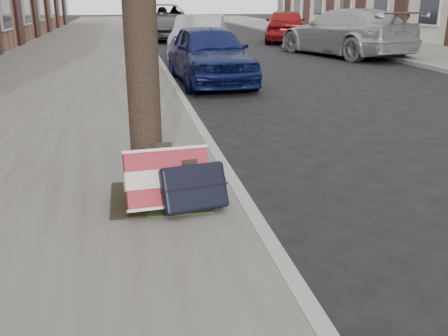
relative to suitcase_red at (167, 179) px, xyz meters
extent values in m
plane|color=black|center=(1.94, -0.93, -0.39)|extent=(120.00, 120.00, 0.00)
cube|color=slate|center=(-1.76, 14.07, -0.33)|extent=(5.00, 70.00, 0.12)
cube|color=gray|center=(9.74, 14.07, -0.33)|extent=(4.00, 70.00, 0.12)
cube|color=black|center=(-0.06, 0.27, -0.26)|extent=(0.85, 0.85, 0.02)
cube|color=maroon|center=(0.00, 0.00, 0.00)|extent=(0.72, 0.44, 0.53)
cube|color=black|center=(0.21, -0.10, -0.05)|extent=(0.60, 0.42, 0.43)
imported|color=#0E1547|center=(1.56, 7.27, 0.27)|extent=(1.72, 3.90, 1.31)
imported|color=#9B9DA1|center=(2.00, 11.81, 0.28)|extent=(2.33, 4.25, 1.33)
imported|color=#39383E|center=(1.54, 20.22, 0.40)|extent=(2.64, 5.69, 1.58)
imported|color=#95979C|center=(6.85, 11.94, 0.37)|extent=(3.49, 5.63, 1.52)
imported|color=maroon|center=(6.57, 17.50, 0.32)|extent=(2.83, 4.48, 1.42)
camera|label=1|loc=(-0.28, -3.94, 1.43)|focal=40.00mm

